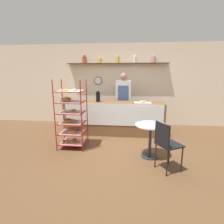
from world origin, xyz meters
TOP-DOWN VIEW (x-y plane):
  - ground_plane at (0.00, 0.00)m, footprint 14.00×14.00m
  - back_wall at (-0.00, 2.15)m, footprint 10.00×0.30m
  - display_counter at (0.00, 1.04)m, footprint 2.79×0.63m
  - pastry_rack at (-0.91, -0.04)m, footprint 0.63×0.52m
  - person_worker at (0.23, 1.58)m, footprint 0.46×0.23m
  - cafe_table at (0.87, -0.36)m, footprint 0.63×0.63m
  - cafe_chair at (1.08, -0.90)m, footprint 0.52×0.52m
  - coffee_carafe at (-0.48, 1.07)m, footprint 0.12×0.12m
  - donut_tray_counter at (0.80, 1.04)m, footprint 0.46×0.31m

SIDE VIEW (x-z plane):
  - ground_plane at x=0.00m, z-range 0.00..0.00m
  - display_counter at x=0.00m, z-range 0.00..0.93m
  - cafe_table at x=0.87m, z-range 0.17..0.88m
  - cafe_chair at x=1.08m, z-range 0.11..1.01m
  - pastry_rack at x=-0.91m, z-range -0.07..1.52m
  - donut_tray_counter at x=0.80m, z-range 0.92..0.97m
  - person_worker at x=0.23m, z-range 0.08..1.83m
  - coffee_carafe at x=-0.48m, z-range 0.93..1.24m
  - back_wall at x=0.00m, z-range 0.01..2.71m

